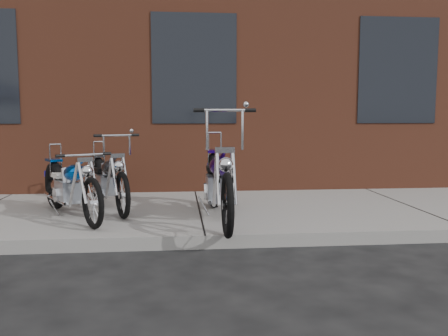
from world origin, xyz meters
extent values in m
plane|color=black|center=(0.00, 0.00, 0.00)|extent=(120.00, 120.00, 0.00)
cube|color=gray|center=(0.00, 1.50, 0.07)|extent=(22.00, 3.00, 0.15)
cube|color=brown|center=(0.00, 8.00, 4.00)|extent=(22.00, 10.00, 8.00)
torus|color=black|center=(0.22, 1.42, 0.54)|extent=(0.15, 0.77, 0.77)
torus|color=black|center=(0.23, -0.27, 0.50)|extent=(0.08, 0.70, 0.70)
cube|color=gray|center=(0.22, 0.73, 0.53)|extent=(0.30, 0.43, 0.32)
ellipsoid|color=#290665|center=(0.22, 0.43, 0.84)|extent=(0.28, 0.59, 0.33)
cube|color=black|center=(0.22, 1.01, 0.74)|extent=(0.26, 0.30, 0.06)
cylinder|color=silver|center=(0.23, -0.13, 0.78)|extent=(0.04, 0.31, 0.58)
cylinder|color=silver|center=(0.23, 0.00, 1.49)|extent=(0.59, 0.04, 0.03)
cylinder|color=silver|center=(0.22, 1.33, 0.94)|extent=(0.02, 0.02, 0.51)
cylinder|color=silver|center=(0.35, 0.97, 0.39)|extent=(0.06, 0.96, 0.05)
torus|color=black|center=(-1.90, 1.56, 0.48)|extent=(0.44, 0.63, 0.66)
torus|color=black|center=(-1.18, 0.32, 0.45)|extent=(0.35, 0.55, 0.59)
cube|color=gray|center=(-1.61, 1.06, 0.47)|extent=(0.40, 0.44, 0.27)
ellipsoid|color=#0344A7|center=(-1.48, 0.83, 0.73)|extent=(0.46, 0.55, 0.28)
cube|color=beige|center=(-1.72, 1.26, 0.65)|extent=(0.32, 0.33, 0.05)
cylinder|color=silver|center=(-1.24, 0.42, 0.69)|extent=(0.16, 0.25, 0.49)
cylinder|color=silver|center=(-1.29, 0.52, 0.98)|extent=(0.45, 0.28, 0.03)
cylinder|color=silver|center=(-1.86, 1.50, 0.83)|extent=(0.03, 0.03, 0.44)
cylinder|color=silver|center=(-1.61, 1.28, 0.35)|extent=(0.45, 0.73, 0.04)
torus|color=black|center=(-1.43, 2.16, 0.48)|extent=(0.35, 0.66, 0.66)
torus|color=black|center=(-0.92, 0.82, 0.45)|extent=(0.27, 0.58, 0.59)
cube|color=gray|center=(-1.22, 1.62, 0.47)|extent=(0.37, 0.43, 0.27)
ellipsoid|color=black|center=(-1.13, 1.38, 0.74)|extent=(0.40, 0.55, 0.28)
cube|color=black|center=(-1.31, 1.84, 0.65)|extent=(0.30, 0.32, 0.05)
cylinder|color=silver|center=(-0.96, 0.93, 0.69)|extent=(0.13, 0.26, 0.49)
cylinder|color=silver|center=(-1.00, 1.03, 1.18)|extent=(0.48, 0.20, 0.03)
cylinder|color=silver|center=(-1.40, 2.10, 0.83)|extent=(0.03, 0.03, 0.44)
cylinder|color=silver|center=(-1.19, 1.84, 0.35)|extent=(0.33, 0.79, 0.04)
camera|label=1|loc=(-0.28, -4.95, 1.42)|focal=38.00mm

